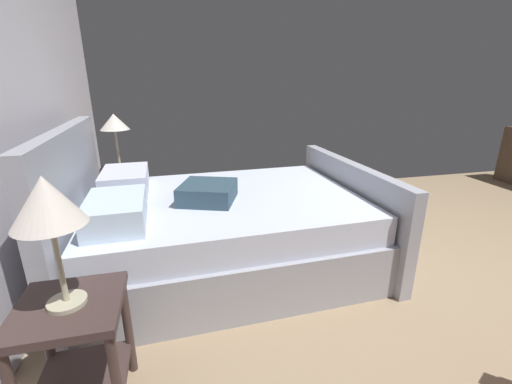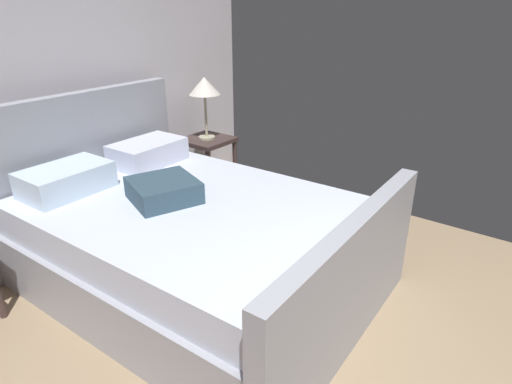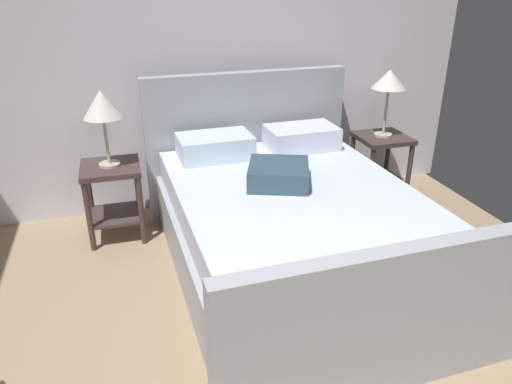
{
  "view_description": "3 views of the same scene",
  "coord_description": "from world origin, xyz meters",
  "views": [
    {
      "loc": [
        -2.09,
        2.28,
        1.52
      ],
      "look_at": [
        0.33,
        1.69,
        0.69
      ],
      "focal_mm": 23.71,
      "sensor_mm": 36.0,
      "label": 1
    },
    {
      "loc": [
        -1.28,
        0.02,
        1.79
      ],
      "look_at": [
        0.66,
        1.49,
        0.74
      ],
      "focal_mm": 30.19,
      "sensor_mm": 36.0,
      "label": 2
    },
    {
      "loc": [
        -0.59,
        -0.82,
        1.94
      ],
      "look_at": [
        0.19,
        1.88,
        0.66
      ],
      "focal_mm": 34.02,
      "sensor_mm": 36.0,
      "label": 3
    }
  ],
  "objects": [
    {
      "name": "ground_plane",
      "position": [
        0.0,
        0.0,
        -0.01
      ],
      "size": [
        4.89,
        6.44,
        0.02
      ],
      "primitive_type": "cube",
      "color": "#9B8263"
    },
    {
      "name": "bed",
      "position": [
        0.48,
        1.95,
        0.35
      ],
      "size": [
        1.8,
        2.4,
        1.2
      ],
      "color": "#A1A4B0",
      "rests_on": "ground"
    },
    {
      "name": "nightstand_right",
      "position": [
        1.66,
        2.86,
        0.4
      ],
      "size": [
        0.44,
        0.44,
        0.6
      ],
      "color": "#3F2F2D",
      "rests_on": "ground"
    },
    {
      "name": "table_lamp_right",
      "position": [
        1.66,
        2.86,
        1.08
      ],
      "size": [
        0.29,
        0.29,
        0.59
      ],
      "color": "#B7B293",
      "rests_on": "nightstand_right"
    },
    {
      "name": "nightstand_left",
      "position": [
        -0.7,
        2.78,
        0.4
      ],
      "size": [
        0.44,
        0.44,
        0.6
      ],
      "color": "#3F2F2D",
      "rests_on": "ground"
    },
    {
      "name": "table_lamp_left",
      "position": [
        -0.7,
        2.78,
        1.06
      ],
      "size": [
        0.28,
        0.28,
        0.58
      ],
      "color": "#B7B293",
      "rests_on": "nightstand_left"
    }
  ]
}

